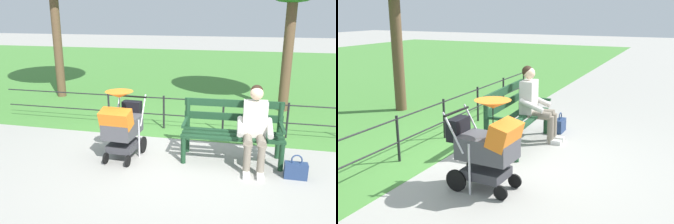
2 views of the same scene
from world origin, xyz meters
TOP-DOWN VIEW (x-y plane):
  - ground_plane at (0.00, 0.00)m, footprint 60.00×60.00m
  - grass_lawn at (0.00, -8.80)m, footprint 40.00×16.00m
  - park_bench at (-0.84, -0.12)m, footprint 1.62×0.66m
  - person_on_bench at (-1.19, 0.11)m, footprint 0.55×0.74m
  - stroller at (0.89, 0.28)m, footprint 0.54×0.91m
  - handbag at (-1.80, 0.38)m, footprint 0.32×0.14m
  - park_fence at (-0.49, -1.34)m, footprint 8.49×0.04m

SIDE VIEW (x-z plane):
  - ground_plane at x=0.00m, z-range 0.00..0.00m
  - grass_lawn at x=0.00m, z-range 0.00..0.01m
  - handbag at x=-1.80m, z-range -0.06..0.31m
  - park_fence at x=-0.49m, z-range 0.07..0.77m
  - park_bench at x=-0.84m, z-range 0.05..1.01m
  - stroller at x=0.89m, z-range 0.02..1.17m
  - person_on_bench at x=-1.19m, z-range 0.04..1.31m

